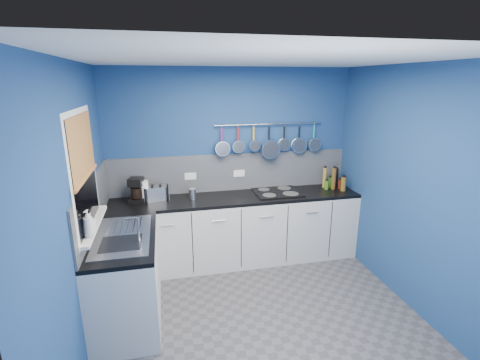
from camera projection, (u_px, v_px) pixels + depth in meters
name	position (u px, v px, depth m)	size (l,w,h in m)	color
floor	(261.00, 317.00, 3.55)	(3.20, 3.00, 0.02)	#47474C
ceiling	(266.00, 58.00, 2.85)	(3.20, 3.00, 0.02)	white
wall_back	(231.00, 164.00, 4.62)	(3.20, 0.02, 2.50)	navy
wall_front	(345.00, 297.00, 1.78)	(3.20, 0.02, 2.50)	navy
wall_left	(76.00, 216.00, 2.86)	(0.02, 3.00, 2.50)	navy
wall_right	(414.00, 190.00, 3.54)	(0.02, 3.00, 2.50)	navy
backsplash_back	(232.00, 172.00, 4.62)	(3.20, 0.02, 0.50)	slate
backsplash_left	(94.00, 203.00, 3.46)	(0.02, 1.80, 0.50)	slate
cabinet_run_back	(236.00, 230.00, 4.55)	(3.20, 0.60, 0.86)	silver
worktop_back	(236.00, 198.00, 4.43)	(3.20, 0.60, 0.04)	black
cabinet_run_left	(127.00, 279.00, 3.43)	(0.60, 1.20, 0.86)	silver
worktop_left	(123.00, 238.00, 3.31)	(0.60, 1.20, 0.04)	black
window_frame	(84.00, 172.00, 3.07)	(0.01, 1.00, 1.10)	white
window_glass	(84.00, 172.00, 3.07)	(0.01, 0.90, 1.00)	black
bamboo_blind	(82.00, 147.00, 3.01)	(0.01, 0.90, 0.55)	#B77B3E
window_sill	(94.00, 225.00, 3.21)	(0.10, 0.98, 0.03)	white
sink_unit	(123.00, 235.00, 3.30)	(0.50, 0.95, 0.01)	silver
mixer_tap	(138.00, 229.00, 3.13)	(0.12, 0.08, 0.26)	silver
socket_left	(190.00, 176.00, 4.50)	(0.15, 0.01, 0.09)	white
socket_right	(239.00, 173.00, 4.64)	(0.15, 0.01, 0.09)	white
pot_rail	(269.00, 124.00, 4.52)	(0.02, 0.02, 1.45)	silver
soap_bottle_a	(88.00, 223.00, 2.91)	(0.09, 0.09, 0.24)	white
soap_bottle_b	(91.00, 223.00, 3.00)	(0.08, 0.08, 0.17)	white
paper_towel	(144.00, 191.00, 4.22)	(0.12, 0.12, 0.26)	white
coffee_maker	(136.00, 191.00, 4.16)	(0.17, 0.19, 0.30)	black
toaster	(157.00, 193.00, 4.28)	(0.27, 0.16, 0.18)	silver
canister	(192.00, 194.00, 4.32)	(0.09, 0.09, 0.13)	silver
hob	(277.00, 192.00, 4.59)	(0.60, 0.53, 0.01)	black
pan_0	(222.00, 141.00, 4.43)	(0.19, 0.10, 0.38)	silver
pan_1	(238.00, 139.00, 4.47)	(0.17, 0.08, 0.36)	silver
pan_2	(254.00, 138.00, 4.51)	(0.15, 0.10, 0.34)	silver
pan_3	(269.00, 141.00, 4.57)	(0.26, 0.12, 0.45)	silver
pan_4	(284.00, 137.00, 4.60)	(0.17, 0.05, 0.36)	silver
pan_5	(299.00, 138.00, 4.65)	(0.21, 0.06, 0.40)	silver
pan_6	(314.00, 137.00, 4.70)	(0.19, 0.08, 0.38)	silver
condiment_0	(336.00, 178.00, 4.81)	(0.07, 0.07, 0.26)	black
condiment_1	(330.00, 182.00, 4.79)	(0.06, 0.06, 0.14)	#265919
condiment_2	(325.00, 178.00, 4.78)	(0.05, 0.05, 0.28)	olive
condiment_3	(340.00, 184.00, 4.74)	(0.05, 0.05, 0.13)	#4C190C
condiment_4	(334.00, 178.00, 4.70)	(0.06, 0.06, 0.30)	brown
condiment_5	(327.00, 185.00, 4.71)	(0.06, 0.06, 0.12)	#3F721E
condiment_6	(343.00, 184.00, 4.64)	(0.07, 0.07, 0.19)	brown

